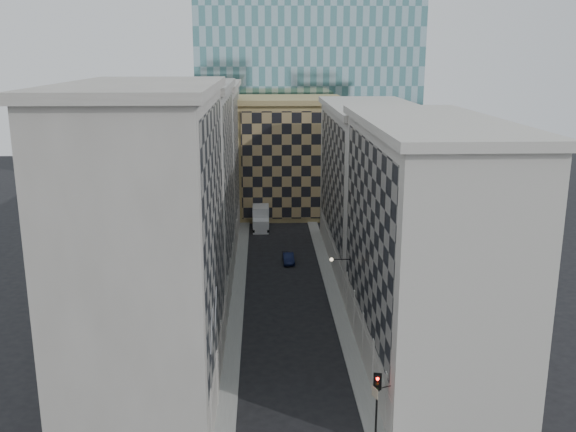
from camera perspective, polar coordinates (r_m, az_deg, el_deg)
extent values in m
cube|color=gray|center=(70.05, -4.50, -7.19)|extent=(1.50, 100.00, 0.15)
cube|color=gray|center=(70.41, 4.14, -7.07)|extent=(1.50, 100.00, 0.15)
cube|color=#A19B91|center=(49.01, -12.30, -2.90)|extent=(10.00, 22.00, 23.00)
cube|color=gray|center=(47.98, -6.64, -1.17)|extent=(0.25, 19.36, 18.00)
cube|color=#A19B91|center=(52.19, -6.36, -13.32)|extent=(0.45, 21.12, 3.20)
cube|color=#A19B91|center=(46.95, -13.08, 11.05)|extent=(10.80, 22.80, 0.70)
cylinder|color=#A19B91|center=(44.76, -7.33, -17.54)|extent=(0.90, 0.90, 4.40)
cylinder|color=#A19B91|center=(49.50, -6.78, -14.18)|extent=(0.90, 0.90, 4.40)
cylinder|color=#A19B91|center=(54.38, -6.34, -11.41)|extent=(0.90, 0.90, 4.40)
cylinder|color=#A19B91|center=(59.37, -5.99, -9.10)|extent=(0.90, 0.90, 4.40)
cube|color=gray|center=(70.21, -9.28, 2.04)|extent=(10.00, 22.00, 22.00)
cube|color=gray|center=(69.48, -5.33, 3.30)|extent=(0.25, 19.36, 17.00)
cube|color=gray|center=(72.36, -5.19, -5.20)|extent=(0.45, 21.12, 3.20)
cube|color=gray|center=(68.72, -9.67, 11.32)|extent=(10.80, 22.80, 0.70)
cylinder|color=gray|center=(64.44, -5.69, -7.16)|extent=(0.90, 0.90, 4.40)
cylinder|color=gray|center=(69.58, -5.44, -5.49)|extent=(0.90, 0.90, 4.40)
cylinder|color=gray|center=(74.77, -5.22, -4.06)|extent=(0.90, 0.90, 4.40)
cylinder|color=gray|center=(80.00, -5.03, -2.82)|extent=(0.90, 0.90, 4.40)
cube|color=#A19B91|center=(91.78, -7.67, 4.67)|extent=(10.00, 22.00, 21.00)
cube|color=gray|center=(91.22, -4.64, 5.65)|extent=(0.25, 19.36, 16.00)
cube|color=#A19B91|center=(93.36, -4.56, -0.68)|extent=(0.45, 21.12, 3.20)
cube|color=#A19B91|center=(90.61, -7.90, 11.45)|extent=(10.80, 22.80, 0.70)
cylinder|color=#A19B91|center=(85.27, -4.87, -1.73)|extent=(0.90, 0.90, 4.40)
cylinder|color=#A19B91|center=(90.56, -4.72, -0.76)|extent=(0.90, 0.90, 4.40)
cylinder|color=#A19B91|center=(95.88, -4.59, 0.10)|extent=(0.90, 0.90, 4.40)
cylinder|color=#A19B91|center=(101.21, -4.48, 0.86)|extent=(0.90, 0.90, 4.40)
cube|color=beige|center=(54.22, 12.15, -2.87)|extent=(10.00, 26.00, 20.00)
cube|color=gray|center=(52.79, 7.09, -1.43)|extent=(0.25, 22.88, 15.00)
cube|color=beige|center=(56.30, 6.86, -11.17)|extent=(0.45, 24.96, 3.20)
cube|color=beige|center=(52.15, 12.75, 8.06)|extent=(10.80, 26.80, 0.70)
cylinder|color=beige|center=(47.00, 9.13, -15.93)|extent=(0.90, 0.90, 4.40)
cylinder|color=beige|center=(51.47, 7.98, -13.04)|extent=(0.90, 0.90, 4.40)
cylinder|color=beige|center=(56.06, 7.03, -10.61)|extent=(0.90, 0.90, 4.40)
cylinder|color=beige|center=(60.75, 6.25, -8.55)|extent=(0.90, 0.90, 4.40)
cylinder|color=beige|center=(65.52, 5.58, -6.78)|extent=(0.90, 0.90, 4.40)
cube|color=beige|center=(79.94, 7.41, 2.51)|extent=(10.00, 28.00, 19.00)
cube|color=gray|center=(78.97, 3.94, 3.56)|extent=(0.25, 24.64, 14.00)
cube|color=beige|center=(81.26, 3.89, -2.96)|extent=(0.45, 26.88, 3.20)
cube|color=beige|center=(78.52, 7.64, 9.56)|extent=(10.80, 28.80, 0.70)
cube|color=tan|center=(104.55, 0.14, 5.15)|extent=(16.00, 14.00, 18.00)
cube|color=tan|center=(97.55, 0.32, 4.48)|extent=(15.20, 0.25, 16.50)
cube|color=tan|center=(103.46, 0.14, 10.29)|extent=(16.80, 14.80, 0.80)
cube|color=#2A2520|center=(117.71, -1.14, 8.64)|extent=(6.00, 6.00, 28.00)
cube|color=#2A2520|center=(117.16, -1.18, 15.81)|extent=(7.00, 7.00, 1.40)
cylinder|color=gray|center=(43.09, -6.83, -10.10)|extent=(0.10, 2.33, 2.33)
cylinder|color=gray|center=(46.75, -6.46, -8.07)|extent=(0.10, 2.33, 2.33)
cylinder|color=black|center=(62.71, 4.71, -3.86)|extent=(1.80, 0.08, 0.08)
sphere|color=#FFE5B2|center=(62.61, 3.89, -3.88)|extent=(0.36, 0.36, 0.36)
cylinder|color=black|center=(46.48, 7.86, -16.85)|extent=(0.14, 0.14, 3.27)
cube|color=black|center=(45.38, 7.96, -14.47)|extent=(0.40, 0.35, 1.13)
cube|color=black|center=(45.55, 7.97, -14.36)|extent=(0.56, 0.15, 1.28)
sphere|color=#FF0C07|center=(45.06, 7.97, -14.15)|extent=(0.20, 0.20, 0.20)
sphere|color=#331E05|center=(45.24, 7.95, -14.57)|extent=(0.20, 0.20, 0.20)
sphere|color=black|center=(45.42, 7.94, -14.99)|extent=(0.20, 0.20, 0.20)
cube|color=silver|center=(94.33, -2.43, -0.89)|extent=(2.35, 2.56, 1.92)
cube|color=silver|center=(96.84, -2.44, -0.06)|extent=(2.46, 3.84, 3.31)
cylinder|color=black|center=(93.65, -3.08, -1.31)|extent=(0.32, 0.96, 0.96)
cylinder|color=black|center=(93.64, -1.77, -1.30)|extent=(0.32, 0.96, 0.96)
cylinder|color=black|center=(98.38, -3.05, -0.54)|extent=(0.32, 0.96, 0.96)
cylinder|color=black|center=(98.37, -1.81, -0.53)|extent=(0.32, 0.96, 0.96)
imported|color=#0E1534|center=(80.77, 0.03, -3.76)|extent=(1.49, 3.92, 1.28)
cylinder|color=black|center=(44.52, 8.67, -14.80)|extent=(0.76, 0.35, 0.06)
cube|color=tan|center=(44.59, 7.73, -15.29)|extent=(0.31, 0.67, 0.69)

